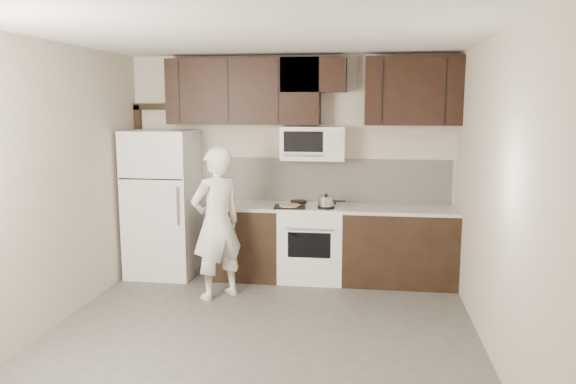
% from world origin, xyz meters
% --- Properties ---
extents(floor, '(4.50, 4.50, 0.00)m').
position_xyz_m(floor, '(0.00, 0.00, 0.00)').
color(floor, '#4C4A48').
rests_on(floor, ground).
extents(back_wall, '(4.00, 0.00, 4.00)m').
position_xyz_m(back_wall, '(0.00, 2.25, 1.35)').
color(back_wall, beige).
rests_on(back_wall, ground).
extents(ceiling, '(4.50, 4.50, 0.00)m').
position_xyz_m(ceiling, '(0.00, 0.00, 2.70)').
color(ceiling, white).
rests_on(ceiling, back_wall).
extents(counter_run, '(2.95, 0.64, 0.91)m').
position_xyz_m(counter_run, '(0.60, 1.94, 0.46)').
color(counter_run, black).
rests_on(counter_run, floor).
extents(stove, '(0.76, 0.66, 0.94)m').
position_xyz_m(stove, '(0.30, 1.94, 0.46)').
color(stove, white).
rests_on(stove, floor).
extents(backsplash, '(2.90, 0.02, 0.54)m').
position_xyz_m(backsplash, '(0.50, 2.24, 1.18)').
color(backsplash, beige).
rests_on(backsplash, counter_run).
extents(upper_cabinets, '(3.48, 0.35, 0.78)m').
position_xyz_m(upper_cabinets, '(0.21, 2.08, 2.28)').
color(upper_cabinets, black).
rests_on(upper_cabinets, back_wall).
extents(microwave, '(0.76, 0.42, 0.40)m').
position_xyz_m(microwave, '(0.30, 2.06, 1.65)').
color(microwave, white).
rests_on(microwave, upper_cabinets).
extents(refrigerator, '(0.80, 0.76, 1.80)m').
position_xyz_m(refrigerator, '(-1.55, 1.89, 0.90)').
color(refrigerator, white).
rests_on(refrigerator, floor).
extents(door_trim, '(0.50, 0.08, 2.12)m').
position_xyz_m(door_trim, '(-1.92, 2.21, 1.25)').
color(door_trim, black).
rests_on(door_trim, floor).
extents(saucepan, '(0.32, 0.19, 0.18)m').
position_xyz_m(saucepan, '(0.48, 1.79, 0.98)').
color(saucepan, silver).
rests_on(saucepan, stove).
extents(baking_tray, '(0.39, 0.30, 0.02)m').
position_xyz_m(baking_tray, '(0.05, 1.77, 0.92)').
color(baking_tray, black).
rests_on(baking_tray, counter_run).
extents(pizza, '(0.27, 0.27, 0.02)m').
position_xyz_m(pizza, '(0.05, 1.77, 0.94)').
color(pizza, tan).
rests_on(pizza, baking_tray).
extents(person, '(0.71, 0.72, 1.67)m').
position_xyz_m(person, '(-0.66, 1.15, 0.83)').
color(person, silver).
rests_on(person, floor).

